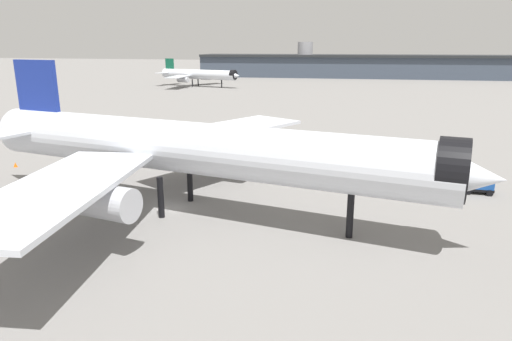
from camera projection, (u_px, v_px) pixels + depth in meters
The scene contains 6 objects.
ground at pixel (169, 208), 46.98m from camera, with size 900.00×900.00×0.00m, color slate.
airliner_near_gate at pixel (192, 149), 44.34m from camera, with size 54.37×49.18×14.68m.
airliner_far_taxiway at pixel (198, 74), 182.32m from camera, with size 38.49×34.51×10.82m.
terminal_building at pixel (411, 66), 227.46m from camera, with size 216.71×39.67×17.70m.
baggage_tug_wing at pixel (477, 185), 51.50m from camera, with size 3.22×1.91×1.85m.
traffic_cone_wingtip at pixel (15, 165), 62.67m from camera, with size 0.52×0.52×0.66m, color #F2600C.
Camera 1 is at (20.30, -40.32, 16.28)m, focal length 31.95 mm.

